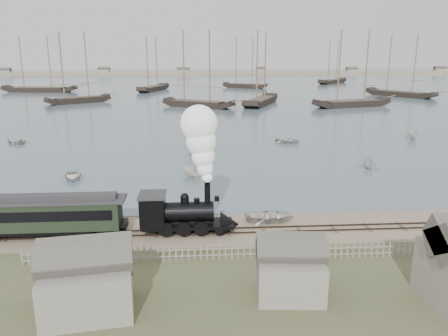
{
  "coord_description": "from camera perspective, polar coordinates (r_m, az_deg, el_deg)",
  "views": [
    {
      "loc": [
        -3.72,
        -35.9,
        14.69
      ],
      "look_at": [
        -0.86,
        5.6,
        3.5
      ],
      "focal_mm": 35.0,
      "sensor_mm": 36.0,
      "label": 1
    }
  ],
  "objects": [
    {
      "name": "ground",
      "position": [
        38.97,
        1.84,
        -7.1
      ],
      "size": [
        600.0,
        600.0,
        0.0
      ],
      "primitive_type": "plane",
      "color": "gray",
      "rests_on": "ground"
    },
    {
      "name": "harbor_water",
      "position": [
        206.46,
        -2.96,
        10.97
      ],
      "size": [
        600.0,
        336.0,
        0.06
      ],
      "primitive_type": "cube",
      "color": "#485B68",
      "rests_on": "ground"
    },
    {
      "name": "rail_track",
      "position": [
        37.12,
        2.15,
        -8.2
      ],
      "size": [
        120.0,
        1.8,
        0.16
      ],
      "color": "#31241B",
      "rests_on": "ground"
    },
    {
      "name": "picket_fence_west",
      "position": [
        32.54,
        -8.6,
        -11.96
      ],
      "size": [
        19.0,
        0.1,
        1.2
      ],
      "primitive_type": null,
      "color": "gray",
      "rests_on": "ground"
    },
    {
      "name": "picket_fence_east",
      "position": [
        35.86,
        23.8,
        -10.5
      ],
      "size": [
        15.0,
        0.1,
        1.2
      ],
      "primitive_type": null,
      "color": "gray",
      "rests_on": "ground"
    },
    {
      "name": "shed_left",
      "position": [
        27.92,
        -17.11,
        -17.43
      ],
      "size": [
        5.0,
        4.0,
        4.1
      ],
      "primitive_type": null,
      "color": "gray",
      "rests_on": "ground"
    },
    {
      "name": "shed_mid",
      "position": [
        28.63,
        8.49,
        -15.99
      ],
      "size": [
        4.0,
        3.5,
        3.6
      ],
      "primitive_type": null,
      "color": "gray",
      "rests_on": "ground"
    },
    {
      "name": "far_spit",
      "position": [
        286.3,
        -3.27,
        12.09
      ],
      "size": [
        500.0,
        20.0,
        1.8
      ],
      "primitive_type": "cube",
      "color": "tan",
      "rests_on": "ground"
    },
    {
      "name": "locomotive",
      "position": [
        35.34,
        -3.52,
        -1.38
      ],
      "size": [
        8.21,
        3.07,
        10.24
      ],
      "color": "black",
      "rests_on": "ground"
    },
    {
      "name": "passenger_coach",
      "position": [
        38.17,
        -22.23,
        -5.58
      ],
      "size": [
        12.77,
        2.46,
        3.1
      ],
      "color": "black",
      "rests_on": "ground"
    },
    {
      "name": "beached_dinghy",
      "position": [
        39.26,
        6.05,
        -6.28
      ],
      "size": [
        3.3,
        4.53,
        0.92
      ],
      "primitive_type": "imported",
      "rotation": [
        0.0,
        0.0,
        1.54
      ],
      "color": "silver",
      "rests_on": "ground"
    },
    {
      "name": "rowboat_0",
      "position": [
        54.38,
        -19.17,
        -0.97
      ],
      "size": [
        4.44,
        3.62,
        0.81
      ],
      "primitive_type": "imported",
      "rotation": [
        0.0,
        0.0,
        0.24
      ],
      "color": "silver",
      "rests_on": "harbor_water"
    },
    {
      "name": "rowboat_1",
      "position": [
        61.84,
        -3.76,
        2.0
      ],
      "size": [
        3.35,
        3.46,
        1.39
      ],
      "primitive_type": "imported",
      "rotation": [
        0.0,
        0.0,
        2.14
      ],
      "color": "silver",
      "rests_on": "harbor_water"
    },
    {
      "name": "rowboat_2",
      "position": [
        51.82,
        -4.27,
        -0.64
      ],
      "size": [
        3.31,
        3.18,
        1.29
      ],
      "primitive_type": "imported",
      "rotation": [
        0.0,
        0.0,
        3.88
      ],
      "color": "silver",
      "rests_on": "harbor_water"
    },
    {
      "name": "rowboat_3",
      "position": [
        72.54,
        8.32,
        3.61
      ],
      "size": [
        4.61,
        5.1,
        0.87
      ],
      "primitive_type": "imported",
      "rotation": [
        0.0,
        0.0,
        1.08
      ],
      "color": "silver",
      "rests_on": "harbor_water"
    },
    {
      "name": "rowboat_4",
      "position": [
        59.23,
        18.38,
        0.8
      ],
      "size": [
        4.02,
        3.84,
        1.65
      ],
      "primitive_type": "imported",
      "rotation": [
        0.0,
        0.0,
        5.81
      ],
      "color": "silver",
      "rests_on": "harbor_water"
    },
    {
      "name": "rowboat_5",
      "position": [
        81.45,
        23.41,
        3.98
      ],
      "size": [
        4.01,
        2.65,
        1.45
      ],
      "primitive_type": "imported",
      "rotation": [
        0.0,
        0.0,
        2.78
      ],
      "color": "silver",
      "rests_on": "harbor_water"
    },
    {
      "name": "rowboat_6",
      "position": [
        79.33,
        -25.61,
        3.25
      ],
      "size": [
        4.69,
        4.98,
        0.84
      ],
      "primitive_type": "imported",
      "rotation": [
        0.0,
        0.0,
        4.1
      ],
      "color": "silver",
      "rests_on": "harbor_water"
    },
    {
      "name": "schooner_1",
      "position": [
        133.94,
        -18.8,
        12.3
      ],
      "size": [
        17.61,
        14.18,
        20.0
      ],
      "primitive_type": null,
      "rotation": [
        0.0,
        0.0,
        0.61
      ],
      "color": "black",
      "rests_on": "harbor_water"
    },
    {
      "name": "schooner_2",
      "position": [
        117.53,
        -3.44,
        12.77
      ],
      "size": [
        19.86,
        14.15,
        20.0
      ],
      "primitive_type": null,
      "rotation": [
        0.0,
        0.0,
        -0.52
      ],
      "color": "black",
      "rests_on": "harbor_water"
    },
    {
      "name": "schooner_3",
      "position": [
        123.92,
        4.94,
        12.86
      ],
      "size": [
        13.82,
        22.77,
        20.0
      ],
      "primitive_type": null,
      "rotation": [
        0.0,
        0.0,
        1.16
      ],
      "color": "black",
      "rests_on": "harbor_water"
    },
    {
      "name": "schooner_4",
      "position": [
        123.45,
        16.66,
        12.3
      ],
      "size": [
        23.04,
        11.47,
        20.0
      ],
      "primitive_type": null,
      "rotation": [
        0.0,
        0.0,
        0.29
      ],
      "color": "black",
      "rests_on": "harbor_water"
    },
    {
      "name": "schooner_5",
      "position": [
        157.03,
        22.34,
        12.27
      ],
      "size": [
        17.73,
        22.56,
        20.0
      ],
      "primitive_type": null,
      "rotation": [
        0.0,
        0.0,
        -0.97
      ],
      "color": "black",
      "rests_on": "harbor_water"
    },
    {
      "name": "schooner_6",
      "position": [
        176.19,
        -23.25,
        12.37
      ],
      "size": [
        27.19,
        9.04,
        20.0
      ],
      "primitive_type": null,
      "rotation": [
        0.0,
        0.0,
        -0.11
      ],
      "color": "black",
      "rests_on": "harbor_water"
    },
    {
      "name": "schooner_7",
      "position": [
        169.45,
        -9.33,
        13.3
      ],
      "size": [
        11.58,
        21.2,
        20.0
      ],
      "primitive_type": null,
      "rotation": [
        0.0,
        0.0,
        1.22
      ],
      "color": "black",
      "rests_on": "harbor_water"
    },
    {
      "name": "schooner_8",
      "position": [
        179.84,
        2.77,
        13.56
      ],
      "size": [
        18.07,
        12.4,
        20.0
      ],
      "primitive_type": null,
      "rotation": [
        0.0,
        0.0,
        -0.5
      ],
      "color": "black",
      "rests_on": "harbor_water"
    },
    {
      "name": "schooner_9",
      "position": [
        212.38,
        14.13,
        13.37
      ],
      "size": [
        17.86,
        17.77,
        20.0
      ],
      "primitive_type": null,
      "rotation": [
        0.0,
        0.0,
        0.78
      ],
      "color": "black",
      "rests_on": "harbor_water"
    }
  ]
}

